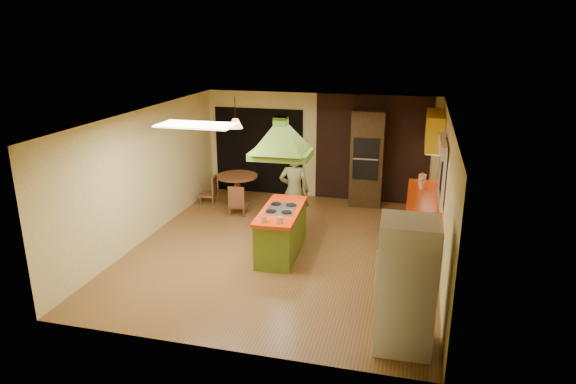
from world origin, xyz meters
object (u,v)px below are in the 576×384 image
(kitchen_island, at_px, (281,231))
(dining_table, at_px, (237,184))
(refrigerator, at_px, (406,285))
(wall_oven, at_px, (367,158))
(canister_large, at_px, (422,180))
(man, at_px, (294,191))

(kitchen_island, distance_m, dining_table, 2.95)
(kitchen_island, bearing_deg, refrigerator, -49.36)
(kitchen_island, height_order, wall_oven, wall_oven)
(refrigerator, relative_size, canister_large, 7.84)
(man, distance_m, canister_large, 2.57)
(refrigerator, xyz_separation_m, wall_oven, (-1.07, 5.54, 0.23))
(kitchen_island, xyz_separation_m, man, (-0.05, 1.19, 0.39))
(man, xyz_separation_m, refrigerator, (2.30, -3.58, 0.04))
(man, bearing_deg, kitchen_island, 85.50)
(man, height_order, dining_table, man)
(kitchen_island, relative_size, canister_large, 7.78)
(wall_oven, relative_size, dining_table, 2.35)
(dining_table, distance_m, canister_large, 4.17)
(wall_oven, distance_m, dining_table, 3.03)
(kitchen_island, distance_m, man, 1.26)
(wall_oven, xyz_separation_m, canister_large, (1.23, -1.25, -0.07))
(kitchen_island, distance_m, canister_large, 3.13)
(refrigerator, bearing_deg, canister_large, 86.09)
(kitchen_island, distance_m, refrigerator, 3.31)
(kitchen_island, relative_size, wall_oven, 0.78)
(man, height_order, canister_large, man)
(kitchen_island, height_order, canister_large, canister_large)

